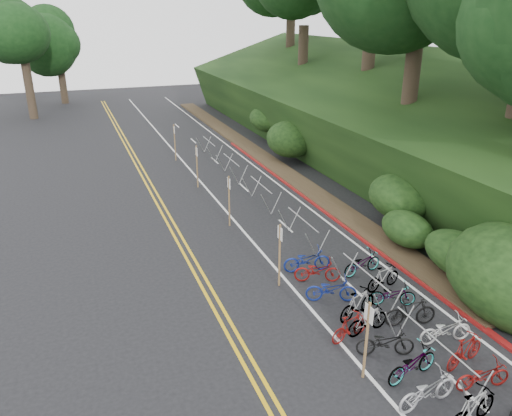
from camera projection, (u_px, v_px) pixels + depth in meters
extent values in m
plane|color=black|center=(329.00, 373.00, 14.21)|extent=(120.00, 120.00, 0.00)
cube|color=gold|center=(178.00, 243.00, 22.19)|extent=(0.12, 80.00, 0.01)
cube|color=gold|center=(184.00, 242.00, 22.29)|extent=(0.12, 80.00, 0.01)
cube|color=silver|center=(244.00, 232.00, 23.23)|extent=(0.12, 80.00, 0.01)
cube|color=silver|center=(324.00, 220.00, 24.62)|extent=(0.12, 80.00, 0.01)
cube|color=silver|center=(466.00, 392.00, 13.49)|extent=(0.10, 1.60, 0.01)
cube|color=silver|center=(351.00, 286.00, 18.71)|extent=(0.10, 1.60, 0.01)
cube|color=silver|center=(286.00, 226.00, 23.92)|extent=(0.10, 1.60, 0.01)
cube|color=silver|center=(244.00, 187.00, 29.13)|extent=(0.10, 1.60, 0.01)
cube|color=silver|center=(215.00, 161.00, 34.35)|extent=(0.10, 1.60, 0.01)
cube|color=silver|center=(193.00, 141.00, 39.56)|extent=(0.10, 1.60, 0.01)
cube|color=silver|center=(177.00, 126.00, 44.77)|extent=(0.10, 1.60, 0.01)
cube|color=maroon|center=(315.00, 204.00, 26.50)|extent=(0.25, 28.00, 0.10)
cube|color=black|center=(349.00, 110.00, 36.75)|extent=(12.32, 44.00, 9.11)
cube|color=#382819|center=(259.00, 155.00, 35.41)|extent=(1.40, 44.00, 0.16)
ellipsoid|color=#284C19|center=(461.00, 255.00, 18.81)|extent=(2.00, 2.80, 1.60)
ellipsoid|color=#284C19|center=(400.00, 197.00, 23.23)|extent=(2.60, 3.64, 2.08)
ellipsoid|color=#284C19|center=(355.00, 153.00, 28.68)|extent=(2.20, 3.08, 1.76)
ellipsoid|color=#284C19|center=(290.00, 139.00, 33.59)|extent=(3.00, 4.20, 2.40)
ellipsoid|color=#284C19|center=(266.00, 119.00, 38.97)|extent=(2.40, 3.36, 1.92)
ellipsoid|color=#284C19|center=(263.00, 101.00, 42.63)|extent=(2.80, 3.92, 2.24)
ellipsoid|color=#284C19|center=(407.00, 229.00, 21.40)|extent=(1.80, 2.52, 1.44)
ellipsoid|color=#284C19|center=(334.00, 127.00, 32.20)|extent=(3.20, 4.48, 2.56)
cylinder|color=#2D2319|center=(410.00, 93.00, 26.21)|extent=(0.83, 0.83, 6.16)
cylinder|color=#2D2319|center=(368.00, 57.00, 33.58)|extent=(0.87, 0.87, 6.98)
cylinder|color=#2D2319|center=(303.00, 63.00, 40.58)|extent=(0.81, 0.81, 5.75)
cylinder|color=#2D2319|center=(290.00, 42.00, 47.95)|extent=(0.85, 0.85, 6.57)
cylinder|color=#2D2319|center=(30.00, 90.00, 46.74)|extent=(0.78, 0.78, 5.34)
ellipsoid|color=black|center=(21.00, 36.00, 44.95)|extent=(7.30, 7.30, 6.94)
cylinder|color=#2D2319|center=(62.00, 81.00, 54.76)|extent=(0.76, 0.76, 4.93)
ellipsoid|color=black|center=(56.00, 39.00, 53.15)|extent=(6.39, 6.39, 6.07)
cylinder|color=#A2A3A4|center=(435.00, 338.00, 13.98)|extent=(0.05, 3.42, 0.05)
cylinder|color=#A2A3A4|center=(465.00, 394.00, 12.68)|extent=(0.54, 0.04, 1.05)
cylinder|color=#A2A3A4|center=(482.00, 389.00, 12.87)|extent=(0.54, 0.04, 1.05)
cylinder|color=#A2A3A4|center=(391.00, 325.00, 15.48)|extent=(0.54, 0.04, 1.05)
cylinder|color=#A2A3A4|center=(406.00, 321.00, 15.67)|extent=(0.54, 0.04, 1.05)
cylinder|color=#A2A3A4|center=(365.00, 271.00, 17.38)|extent=(0.05, 3.00, 0.05)
cylinder|color=#A2A3A4|center=(380.00, 308.00, 16.29)|extent=(0.58, 0.04, 1.13)
cylinder|color=#A2A3A4|center=(394.00, 305.00, 16.47)|extent=(0.58, 0.04, 1.13)
cylinder|color=#A2A3A4|center=(337.00, 269.00, 18.72)|extent=(0.58, 0.04, 1.13)
cylinder|color=#A2A3A4|center=(350.00, 267.00, 18.90)|extent=(0.58, 0.04, 1.13)
cylinder|color=#A2A3A4|center=(303.00, 219.00, 21.73)|extent=(0.05, 3.00, 0.05)
cylinder|color=#A2A3A4|center=(311.00, 245.00, 20.63)|extent=(0.58, 0.04, 1.13)
cylinder|color=#A2A3A4|center=(323.00, 243.00, 20.82)|extent=(0.58, 0.04, 1.13)
cylinder|color=#A2A3A4|center=(284.00, 221.00, 23.06)|extent=(0.58, 0.04, 1.13)
cylinder|color=#A2A3A4|center=(295.00, 219.00, 23.25)|extent=(0.58, 0.04, 1.13)
cylinder|color=#A2A3A4|center=(261.00, 185.00, 26.07)|extent=(0.05, 3.00, 0.05)
cylinder|color=#A2A3A4|center=(266.00, 205.00, 24.98)|extent=(0.58, 0.04, 1.13)
cylinder|color=#A2A3A4|center=(276.00, 203.00, 25.16)|extent=(0.58, 0.04, 1.13)
cylinder|color=#A2A3A4|center=(247.00, 187.00, 27.41)|extent=(0.58, 0.04, 1.13)
cylinder|color=#A2A3A4|center=(257.00, 186.00, 27.59)|extent=(0.58, 0.04, 1.13)
cylinder|color=#A2A3A4|center=(231.00, 160.00, 30.42)|extent=(0.05, 3.00, 0.05)
cylinder|color=#A2A3A4|center=(234.00, 176.00, 29.32)|extent=(0.58, 0.04, 1.13)
cylinder|color=#A2A3A4|center=(243.00, 175.00, 29.51)|extent=(0.58, 0.04, 1.13)
cylinder|color=#A2A3A4|center=(220.00, 163.00, 31.75)|extent=(0.58, 0.04, 1.13)
cylinder|color=#A2A3A4|center=(229.00, 162.00, 31.94)|extent=(0.58, 0.04, 1.13)
cylinder|color=#A2A3A4|center=(209.00, 141.00, 34.76)|extent=(0.05, 3.00, 0.05)
cylinder|color=#A2A3A4|center=(211.00, 154.00, 33.66)|extent=(0.58, 0.04, 1.13)
cylinder|color=#A2A3A4|center=(219.00, 154.00, 33.85)|extent=(0.58, 0.04, 1.13)
cylinder|color=#A2A3A4|center=(200.00, 145.00, 36.10)|extent=(0.58, 0.04, 1.13)
cylinder|color=#A2A3A4|center=(208.00, 144.00, 36.28)|extent=(0.58, 0.04, 1.13)
cylinder|color=brown|center=(366.00, 341.00, 13.61)|extent=(0.08, 0.08, 2.45)
cube|color=silver|center=(369.00, 314.00, 13.28)|extent=(0.02, 0.40, 0.50)
cylinder|color=brown|center=(280.00, 256.00, 18.29)|extent=(0.08, 0.08, 2.50)
cube|color=silver|center=(280.00, 233.00, 17.96)|extent=(0.02, 0.40, 0.50)
cylinder|color=brown|center=(229.00, 201.00, 23.50)|extent=(0.08, 0.08, 2.50)
cube|color=silver|center=(229.00, 183.00, 23.17)|extent=(0.02, 0.40, 0.50)
cylinder|color=brown|center=(197.00, 167.00, 28.72)|extent=(0.08, 0.08, 2.50)
cube|color=silver|center=(196.00, 152.00, 28.39)|extent=(0.02, 0.40, 0.50)
cylinder|color=brown|center=(175.00, 143.00, 33.93)|extent=(0.08, 0.08, 2.50)
cube|color=silver|center=(174.00, 130.00, 33.60)|extent=(0.02, 0.40, 0.50)
imported|color=maroon|center=(350.00, 327.00, 15.53)|extent=(0.77, 1.55, 0.90)
imported|color=slate|center=(472.00, 409.00, 12.21)|extent=(0.84, 1.85, 1.07)
imported|color=#9E9EA3|center=(427.00, 390.00, 12.88)|extent=(0.81, 1.90, 0.97)
imported|color=maroon|center=(483.00, 375.00, 13.50)|extent=(0.79, 1.67, 0.84)
imported|color=slate|center=(412.00, 364.00, 13.87)|extent=(0.96, 1.90, 0.95)
imported|color=maroon|center=(465.00, 351.00, 14.38)|extent=(0.84, 1.69, 0.98)
imported|color=black|center=(385.00, 342.00, 14.80)|extent=(1.17, 1.85, 0.92)
imported|color=beige|center=(445.00, 330.00, 15.38)|extent=(0.82, 1.81, 0.92)
imported|color=slate|center=(368.00, 320.00, 15.83)|extent=(0.67, 1.64, 0.96)
imported|color=black|center=(411.00, 311.00, 16.19)|extent=(0.86, 1.80, 1.04)
imported|color=slate|center=(358.00, 304.00, 16.62)|extent=(1.00, 1.78, 1.03)
imported|color=slate|center=(392.00, 294.00, 17.34)|extent=(1.13, 1.72, 0.85)
imported|color=navy|center=(331.00, 289.00, 17.57)|extent=(1.26, 1.91, 0.95)
imported|color=slate|center=(383.00, 277.00, 18.34)|extent=(0.78, 1.66, 0.96)
imported|color=maroon|center=(317.00, 271.00, 18.86)|extent=(1.21, 1.87, 0.93)
imported|color=slate|center=(362.00, 263.00, 19.43)|extent=(0.89, 1.83, 0.92)
imported|color=navy|center=(307.00, 260.00, 19.61)|extent=(0.99, 1.97, 0.99)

